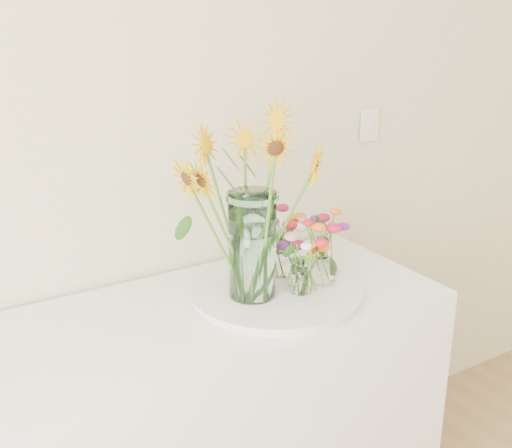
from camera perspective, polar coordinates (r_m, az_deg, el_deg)
name	(u,v)px	position (r m, az deg, el deg)	size (l,w,h in m)	color
counter	(211,439)	(2.10, -4.01, -18.56)	(1.40, 0.60, 0.90)	white
tray	(275,294)	(1.92, 1.73, -6.20)	(0.49, 0.49, 0.03)	white
mason_jar	(252,246)	(1.81, -0.33, -1.96)	(0.14, 0.14, 0.32)	#BAF3E0
sunflower_bouquet	(252,204)	(1.77, -0.33, 1.75)	(0.63, 0.63, 0.56)	#DAA204
small_vase_a	(301,277)	(1.87, 4.04, -4.69)	(0.06, 0.06, 0.11)	white
wildflower_posy_a	(302,262)	(1.85, 4.07, -3.42)	(0.19, 0.19, 0.20)	orange
small_vase_b	(322,260)	(1.95, 5.86, -3.22)	(0.10, 0.10, 0.14)	white
wildflower_posy_b	(322,246)	(1.93, 5.90, -1.98)	(0.22, 0.22, 0.23)	orange
small_vase_c	(284,256)	(1.99, 2.47, -2.85)	(0.07, 0.07, 0.13)	white
wildflower_posy_c	(284,242)	(1.97, 2.49, -1.64)	(0.19, 0.19, 0.22)	orange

